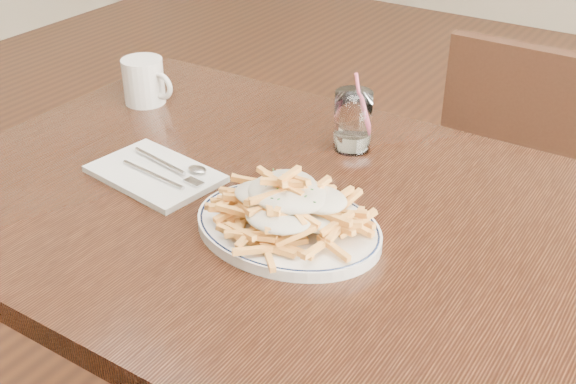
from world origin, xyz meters
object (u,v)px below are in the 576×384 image
Objects in this scene: table at (292,247)px; loaded_fries at (288,201)px; coffee_mug at (145,81)px; water_glass at (353,124)px; fries_plate at (288,227)px; chair_far at (530,186)px.

loaded_fries reaches higher than table.
table is at bearing -20.76° from coffee_mug.
water_glass is (-0.02, 0.23, 0.13)m from table.
loaded_fries is (0.00, -0.00, 0.05)m from fries_plate.
table is 10.30× the size of coffee_mug.
loaded_fries is 2.07× the size of coffee_mug.
water_glass is 1.26× the size of coffee_mug.
chair_far is (0.19, 0.75, -0.19)m from table.
loaded_fries is 0.56m from coffee_mug.
fries_plate is 0.56m from coffee_mug.
chair_far is at bearing 68.12° from water_glass.
chair_far is 5.80× the size of water_glass.
fries_plate is 2.34× the size of water_glass.
chair_far reaches higher than loaded_fries.
table is 0.12m from fries_plate.
loaded_fries is at bearing -63.43° from fries_plate.
fries_plate is at bearing -25.77° from coffee_mug.
fries_plate is 0.30m from water_glass.
water_glass is at bearing 6.18° from coffee_mug.
coffee_mug is at bearing 154.23° from fries_plate.
fries_plate is at bearing -61.32° from table.
water_glass is at bearing 100.34° from fries_plate.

